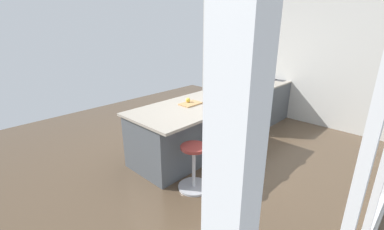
% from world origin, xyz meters
% --- Properties ---
extents(ground_plane, '(7.80, 7.80, 0.00)m').
position_xyz_m(ground_plane, '(0.00, 0.00, 0.00)').
color(ground_plane, brown).
extents(interior_partition_left, '(0.15, 5.10, 2.94)m').
position_xyz_m(interior_partition_left, '(-3.00, -0.00, 1.47)').
color(interior_partition_left, beige).
rests_on(interior_partition_left, ground_plane).
extents(sink_cabinet, '(2.47, 0.60, 1.18)m').
position_xyz_m(sink_cabinet, '(-2.66, -0.07, 0.46)').
color(sink_cabinet, '#4C5156').
rests_on(sink_cabinet, ground_plane).
extents(oven_range, '(0.60, 0.61, 0.87)m').
position_xyz_m(oven_range, '(-2.65, -1.65, 0.44)').
color(oven_range, '#38383D').
rests_on(oven_range, ground_plane).
extents(kitchen_island, '(2.01, 1.12, 0.90)m').
position_xyz_m(kitchen_island, '(0.10, -0.18, 0.46)').
color(kitchen_island, '#4C5156').
rests_on(kitchen_island, ground_plane).
extents(stool_by_window, '(0.44, 0.44, 0.65)m').
position_xyz_m(stool_by_window, '(-0.54, 0.56, 0.31)').
color(stool_by_window, '#B7B7BC').
rests_on(stool_by_window, ground_plane).
extents(stool_middle, '(0.44, 0.44, 0.65)m').
position_xyz_m(stool_middle, '(0.10, 0.56, 0.31)').
color(stool_middle, '#B7B7BC').
rests_on(stool_middle, ground_plane).
extents(stool_near_camera, '(0.44, 0.44, 0.65)m').
position_xyz_m(stool_near_camera, '(0.73, 0.56, 0.31)').
color(stool_near_camera, '#B7B7BC').
rests_on(stool_near_camera, ground_plane).
extents(cutting_board, '(0.36, 0.24, 0.02)m').
position_xyz_m(cutting_board, '(-0.00, -0.21, 0.91)').
color(cutting_board, tan).
rests_on(cutting_board, kitchen_island).
extents(apple_yellow, '(0.08, 0.08, 0.08)m').
position_xyz_m(apple_yellow, '(-0.01, -0.28, 0.96)').
color(apple_yellow, gold).
rests_on(apple_yellow, cutting_board).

